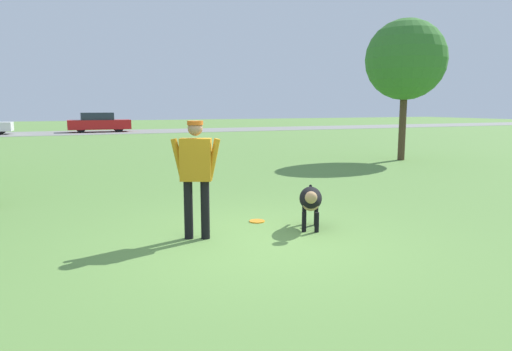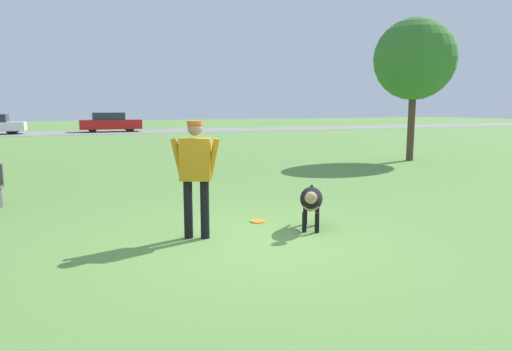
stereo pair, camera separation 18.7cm
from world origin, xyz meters
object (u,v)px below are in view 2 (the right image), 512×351
object	(u,v)px
dog	(311,200)
tree_near_right	(414,60)
person	(196,169)
frisbee	(258,221)
parked_car_red	(110,122)

from	to	relation	value
dog	tree_near_right	bearing A→B (deg)	161.07
person	tree_near_right	bearing A→B (deg)	58.63
person	dog	bearing A→B (deg)	17.43
dog	frisbee	size ratio (longest dim) A/B	3.80
person	tree_near_right	distance (m)	11.98
tree_near_right	dog	bearing A→B (deg)	-138.16
dog	tree_near_right	world-z (taller)	tree_near_right
person	parked_car_red	xyz separation A→B (m)	(0.86, 30.05, -0.33)
person	frisbee	world-z (taller)	person
person	dog	distance (m)	1.90
tree_near_right	frisbee	bearing A→B (deg)	-143.46
person	frisbee	xyz separation A→B (m)	(1.20, 0.56, -1.03)
person	tree_near_right	world-z (taller)	tree_near_right
parked_car_red	frisbee	bearing A→B (deg)	-88.99
dog	person	bearing A→B (deg)	-66.73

